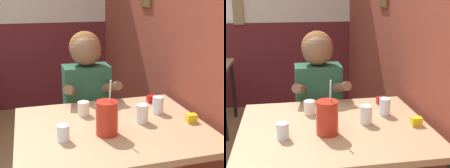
{
  "view_description": "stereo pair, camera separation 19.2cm",
  "coord_description": "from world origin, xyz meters",
  "views": [
    {
      "loc": [
        0.27,
        -1.32,
        1.46
      ],
      "look_at": [
        0.77,
        0.46,
        0.92
      ],
      "focal_mm": 50.0,
      "sensor_mm": 36.0,
      "label": 1
    },
    {
      "loc": [
        0.45,
        -1.36,
        1.46
      ],
      "look_at": [
        0.77,
        0.46,
        0.92
      ],
      "focal_mm": 50.0,
      "sensor_mm": 36.0,
      "label": 2
    }
  ],
  "objects": [
    {
      "name": "glass_center",
      "position": [
        0.9,
        0.28,
        0.78
      ],
      "size": [
        0.07,
        0.07,
        0.11
      ],
      "color": "silver",
      "rests_on": "main_table"
    },
    {
      "name": "condiment_ketchup",
      "position": [
        1.09,
        0.59,
        0.75
      ],
      "size": [
        0.06,
        0.04,
        0.05
      ],
      "color": "#B7140F",
      "rests_on": "main_table"
    },
    {
      "name": "glass_by_brick",
      "position": [
        0.42,
        0.16,
        0.77
      ],
      "size": [
        0.06,
        0.06,
        0.09
      ],
      "color": "silver",
      "rests_on": "main_table"
    },
    {
      "name": "brick_wall_right",
      "position": [
        1.33,
        1.35,
        1.35
      ],
      "size": [
        0.08,
        4.69,
        2.7
      ],
      "color": "brown",
      "rests_on": "ground_plane"
    },
    {
      "name": "cocktail_pitcher",
      "position": [
        0.66,
        0.18,
        0.82
      ],
      "size": [
        0.12,
        0.12,
        0.31
      ],
      "color": "#B22819",
      "rests_on": "main_table"
    },
    {
      "name": "main_table",
      "position": [
        0.72,
        0.28,
        0.66
      ],
      "size": [
        1.08,
        0.9,
        0.72
      ],
      "color": "tan",
      "rests_on": "ground_plane"
    },
    {
      "name": "condiment_mustard",
      "position": [
        1.18,
        0.2,
        0.75
      ],
      "size": [
        0.06,
        0.04,
        0.05
      ],
      "color": "yellow",
      "rests_on": "main_table"
    },
    {
      "name": "person_seated",
      "position": [
        0.69,
        0.88,
        0.66
      ],
      "size": [
        0.42,
        0.42,
        1.2
      ],
      "color": "#235138",
      "rests_on": "ground_plane"
    },
    {
      "name": "glass_near_pitcher",
      "position": [
        1.05,
        0.39,
        0.78
      ],
      "size": [
        0.07,
        0.07,
        0.11
      ],
      "color": "silver",
      "rests_on": "main_table"
    },
    {
      "name": "glass_far_side",
      "position": [
        0.59,
        0.48,
        0.77
      ],
      "size": [
        0.07,
        0.07,
        0.09
      ],
      "color": "silver",
      "rests_on": "main_table"
    }
  ]
}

